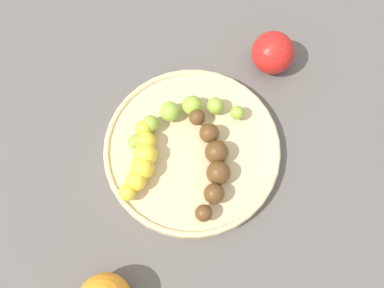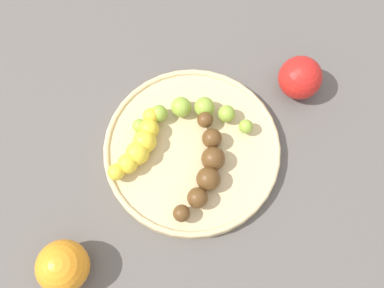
{
  "view_description": "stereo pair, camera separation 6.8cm",
  "coord_description": "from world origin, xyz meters",
  "px_view_note": "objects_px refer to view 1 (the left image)",
  "views": [
    {
      "loc": [
        0.15,
        -0.18,
        0.68
      ],
      "look_at": [
        0.0,
        0.0,
        0.04
      ],
      "focal_mm": 41.28,
      "sensor_mm": 36.0,
      "label": 1
    },
    {
      "loc": [
        0.19,
        -0.13,
        0.68
      ],
      "look_at": [
        0.0,
        0.0,
        0.04
      ],
      "focal_mm": 41.28,
      "sensor_mm": 36.0,
      "label": 2
    }
  ],
  "objects_px": {
    "fruit_bowl": "(192,149)",
    "apple_red": "(275,54)",
    "banana_green": "(183,114)",
    "banana_yellow": "(142,161)",
    "banana_overripe": "(213,163)"
  },
  "relations": [
    {
      "from": "banana_overripe",
      "to": "apple_red",
      "type": "relative_size",
      "value": 1.91
    },
    {
      "from": "fruit_bowl",
      "to": "apple_red",
      "type": "bearing_deg",
      "value": 88.83
    },
    {
      "from": "banana_green",
      "to": "banana_overripe",
      "type": "height_order",
      "value": "banana_overripe"
    },
    {
      "from": "fruit_bowl",
      "to": "banana_yellow",
      "type": "distance_m",
      "value": 0.09
    },
    {
      "from": "banana_green",
      "to": "banana_yellow",
      "type": "bearing_deg",
      "value": 125.11
    },
    {
      "from": "banana_green",
      "to": "banana_yellow",
      "type": "height_order",
      "value": "banana_yellow"
    },
    {
      "from": "fruit_bowl",
      "to": "apple_red",
      "type": "xyz_separation_m",
      "value": [
        0.0,
        0.21,
        0.02
      ]
    },
    {
      "from": "banana_overripe",
      "to": "banana_yellow",
      "type": "bearing_deg",
      "value": 175.03
    },
    {
      "from": "banana_green",
      "to": "fruit_bowl",
      "type": "bearing_deg",
      "value": 178.97
    },
    {
      "from": "banana_green",
      "to": "banana_yellow",
      "type": "relative_size",
      "value": 1.38
    },
    {
      "from": "fruit_bowl",
      "to": "banana_green",
      "type": "height_order",
      "value": "banana_green"
    },
    {
      "from": "banana_green",
      "to": "banana_yellow",
      "type": "distance_m",
      "value": 0.1
    },
    {
      "from": "banana_yellow",
      "to": "apple_red",
      "type": "distance_m",
      "value": 0.29
    },
    {
      "from": "fruit_bowl",
      "to": "apple_red",
      "type": "distance_m",
      "value": 0.21
    },
    {
      "from": "apple_red",
      "to": "fruit_bowl",
      "type": "bearing_deg",
      "value": -91.17
    }
  ]
}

